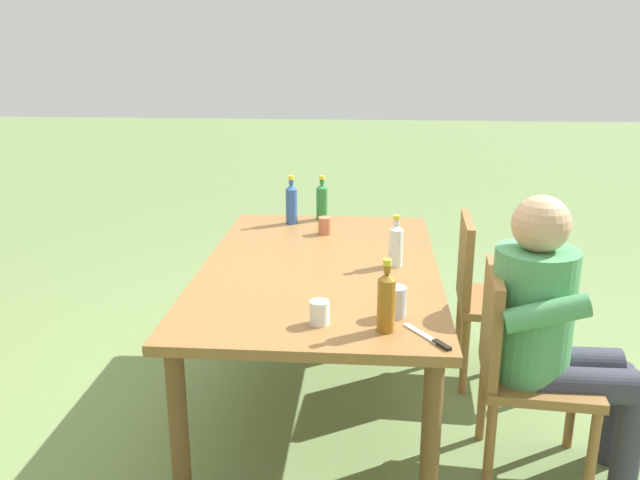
% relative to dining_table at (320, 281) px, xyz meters
% --- Properties ---
extents(ground_plane, '(24.00, 24.00, 0.00)m').
position_rel_dining_table_xyz_m(ground_plane, '(0.00, 0.00, -0.67)').
color(ground_plane, '#6B844C').
extents(dining_table, '(1.74, 1.07, 0.75)m').
position_rel_dining_table_xyz_m(dining_table, '(0.00, 0.00, 0.00)').
color(dining_table, olive).
rests_on(dining_table, ground_plane).
extents(chair_near_left, '(0.48, 0.48, 0.87)m').
position_rel_dining_table_xyz_m(chair_near_left, '(-0.38, -0.83, -0.18)').
color(chair_near_left, olive).
rests_on(chair_near_left, ground_plane).
extents(chair_near_right, '(0.46, 0.46, 0.87)m').
position_rel_dining_table_xyz_m(chair_near_right, '(0.40, -0.83, -0.18)').
color(chair_near_right, olive).
rests_on(chair_near_right, ground_plane).
extents(person_in_white_shirt, '(0.47, 0.61, 1.18)m').
position_rel_dining_table_xyz_m(person_in_white_shirt, '(-0.39, -0.94, -0.01)').
color(person_in_white_shirt, '#4C935B').
rests_on(person_in_white_shirt, ground_plane).
extents(bottle_blue, '(0.06, 0.06, 0.27)m').
position_rel_dining_table_xyz_m(bottle_blue, '(0.69, 0.21, 0.20)').
color(bottle_blue, '#2D56A3').
rests_on(bottle_blue, dining_table).
extents(bottle_clear, '(0.06, 0.06, 0.24)m').
position_rel_dining_table_xyz_m(bottle_clear, '(0.02, -0.34, 0.18)').
color(bottle_clear, white).
rests_on(bottle_clear, dining_table).
extents(bottle_green, '(0.06, 0.06, 0.25)m').
position_rel_dining_table_xyz_m(bottle_green, '(0.79, 0.05, 0.19)').
color(bottle_green, '#287A38').
rests_on(bottle_green, dining_table).
extents(bottle_amber, '(0.06, 0.06, 0.27)m').
position_rel_dining_table_xyz_m(bottle_amber, '(-0.68, -0.28, 0.19)').
color(bottle_amber, '#996019').
rests_on(bottle_amber, dining_table).
extents(cup_terracotta, '(0.07, 0.07, 0.09)m').
position_rel_dining_table_xyz_m(cup_terracotta, '(0.50, 0.01, 0.12)').
color(cup_terracotta, '#BC6B47').
rests_on(cup_terracotta, dining_table).
extents(cup_white, '(0.07, 0.07, 0.09)m').
position_rel_dining_table_xyz_m(cup_white, '(-0.64, -0.05, 0.12)').
color(cup_white, white).
rests_on(cup_white, dining_table).
extents(cup_steel, '(0.08, 0.08, 0.12)m').
position_rel_dining_table_xyz_m(cup_steel, '(-0.55, -0.32, 0.14)').
color(cup_steel, '#B2B7BC').
rests_on(cup_steel, dining_table).
extents(table_knife, '(0.21, 0.15, 0.01)m').
position_rel_dining_table_xyz_m(table_knife, '(-0.74, -0.44, 0.08)').
color(table_knife, silver).
rests_on(table_knife, dining_table).
extents(backpack_by_near_side, '(0.32, 0.24, 0.44)m').
position_rel_dining_table_xyz_m(backpack_by_near_side, '(1.42, 0.15, -0.45)').
color(backpack_by_near_side, black).
rests_on(backpack_by_near_side, ground_plane).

